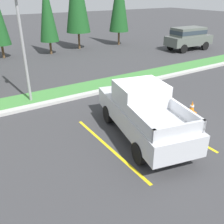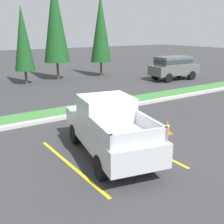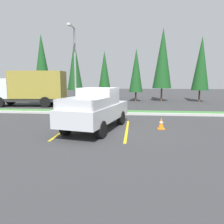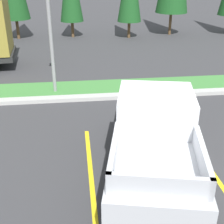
{
  "view_description": "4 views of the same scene",
  "coord_description": "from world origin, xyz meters",
  "px_view_note": "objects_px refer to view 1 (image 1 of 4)",
  "views": [
    {
      "loc": [
        -6.11,
        -6.65,
        5.23
      ],
      "look_at": [
        -1.2,
        1.04,
        0.83
      ],
      "focal_mm": 40.68,
      "sensor_mm": 36.0,
      "label": 1
    },
    {
      "loc": [
        -5.71,
        -7.95,
        4.35
      ],
      "look_at": [
        0.21,
        0.8,
        1.32
      ],
      "focal_mm": 45.83,
      "sensor_mm": 36.0,
      "label": 2
    },
    {
      "loc": [
        1.46,
        -10.45,
        2.43
      ],
      "look_at": [
        0.29,
        0.69,
        0.81
      ],
      "focal_mm": 34.11,
      "sensor_mm": 36.0,
      "label": 3
    },
    {
      "loc": [
        -2.22,
        -6.26,
        4.86
      ],
      "look_at": [
        -1.3,
        1.41,
        1.13
      ],
      "focal_mm": 50.0,
      "sensor_mm": 36.0,
      "label": 4
    }
  ],
  "objects_px": {
    "pickup_truck_main": "(142,112)",
    "street_light": "(21,25)",
    "suv_distant": "(189,37)",
    "traffic_cone": "(192,107)",
    "cypress_tree_right_inner": "(47,10)"
  },
  "relations": [
    {
      "from": "pickup_truck_main",
      "to": "street_light",
      "type": "xyz_separation_m",
      "value": [
        -2.69,
        5.65,
        2.75
      ]
    },
    {
      "from": "pickup_truck_main",
      "to": "suv_distant",
      "type": "distance_m",
      "value": 17.16
    },
    {
      "from": "street_light",
      "to": "traffic_cone",
      "type": "bearing_deg",
      "value": -41.66
    },
    {
      "from": "suv_distant",
      "to": "cypress_tree_right_inner",
      "type": "bearing_deg",
      "value": 155.13
    },
    {
      "from": "pickup_truck_main",
      "to": "traffic_cone",
      "type": "height_order",
      "value": "pickup_truck_main"
    },
    {
      "from": "street_light",
      "to": "cypress_tree_right_inner",
      "type": "relative_size",
      "value": 1.03
    },
    {
      "from": "street_light",
      "to": "cypress_tree_right_inner",
      "type": "xyz_separation_m",
      "value": [
        4.76,
        10.01,
        -0.07
      ]
    },
    {
      "from": "pickup_truck_main",
      "to": "cypress_tree_right_inner",
      "type": "height_order",
      "value": "cypress_tree_right_inner"
    },
    {
      "from": "cypress_tree_right_inner",
      "to": "traffic_cone",
      "type": "xyz_separation_m",
      "value": [
        1.21,
        -15.32,
        -3.42
      ]
    },
    {
      "from": "suv_distant",
      "to": "traffic_cone",
      "type": "bearing_deg",
      "value": -136.72
    },
    {
      "from": "pickup_truck_main",
      "to": "street_light",
      "type": "relative_size",
      "value": 0.85
    },
    {
      "from": "suv_distant",
      "to": "street_light",
      "type": "xyz_separation_m",
      "value": [
        -16.47,
        -4.58,
        2.55
      ]
    },
    {
      "from": "suv_distant",
      "to": "traffic_cone",
      "type": "height_order",
      "value": "suv_distant"
    },
    {
      "from": "pickup_truck_main",
      "to": "cypress_tree_right_inner",
      "type": "bearing_deg",
      "value": 82.48
    },
    {
      "from": "suv_distant",
      "to": "street_light",
      "type": "height_order",
      "value": "street_light"
    }
  ]
}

